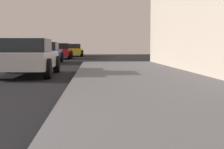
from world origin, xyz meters
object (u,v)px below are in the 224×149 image
Objects in this scene: car_blue at (45,52)px; car_red at (60,51)px; car_silver at (25,57)px; car_yellow at (73,50)px.

car_blue is 1.01× the size of car_red.
car_silver and car_yellow have the same top height.
car_red is at bearing 88.23° from car_blue.
car_red is at bearing 91.44° from car_silver.
car_silver is 16.07m from car_red.
car_blue is 13.40m from car_yellow.
car_silver is 0.89× the size of car_yellow.
car_blue is 0.94× the size of car_yellow.
car_yellow is at bearing 89.26° from car_silver.
car_blue reaches higher than car_silver.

